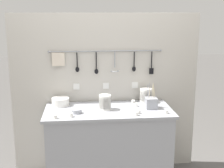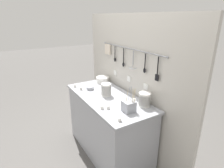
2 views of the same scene
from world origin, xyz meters
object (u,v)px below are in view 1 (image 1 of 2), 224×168
Objects in this scene: cup_edge_near at (55,117)px; cup_back_left at (71,115)px; bowl_stack_wide_centre at (105,102)px; cup_edge_far at (136,105)px; plate_stack at (60,102)px; steel_mixing_bowl at (77,111)px; cup_centre at (166,112)px; cutlery_caddy at (151,103)px; cup_by_caddy at (139,112)px; bowl_stack_nested_right at (146,96)px; cup_back_right at (137,114)px; cup_front_right at (133,102)px.

cup_back_left is at bearing 12.29° from cup_edge_near.
bowl_stack_wide_centre is 4.08× the size of cup_edge_far.
steel_mixing_bowl is (0.18, -0.29, -0.02)m from plate_stack.
steel_mixing_bowl reaches higher than cup_centre.
cup_by_caddy is at bearing -135.98° from cutlery_caddy.
bowl_stack_wide_centre is at bearing -155.33° from bowl_stack_nested_right.
cup_centre is (1.12, 0.04, 0.00)m from cup_edge_near.
plate_stack is 1.00m from cutlery_caddy.
steel_mixing_bowl is at bearing 65.66° from cup_back_left.
cup_edge_near is 0.81m from cup_back_right.
bowl_stack_nested_right reaches higher than cup_edge_near.
cutlery_caddy is at bearing 13.11° from cup_edge_near.
steel_mixing_bowl is 0.64m from cup_by_caddy.
steel_mixing_bowl is 2.62× the size of cup_centre.
plate_stack reaches higher than cup_edge_far.
cup_back_left is at bearing -166.75° from cutlery_caddy.
bowl_stack_wide_centre is 4.08× the size of cup_back_left.
steel_mixing_bowl is 2.62× the size of cup_front_right.
cup_back_right is at bearing -175.35° from cup_centre.
plate_stack reaches higher than cup_edge_near.
cup_centre is at bearing -17.81° from bowl_stack_wide_centre.
cup_back_left is (0.13, -0.41, -0.02)m from plate_stack.
bowl_stack_wide_centre is 0.56m from cup_edge_near.
cup_edge_near and cup_back_left have the same top height.
cup_by_caddy is at bearing -90.63° from cup_front_right.
cup_back_left is at bearing -158.53° from cup_edge_far.
cup_centre is (0.13, -0.42, -0.06)m from bowl_stack_nested_right.
bowl_stack_nested_right reaches higher than cup_edge_far.
cup_centre is 1.00× the size of cup_back_right.
cutlery_caddy is at bearing 47.84° from cup_back_right.
cup_edge_far and cup_back_right have the same top height.
cup_by_caddy is at bearing -111.56° from bowl_stack_nested_right.
cup_edge_near is at bearing -177.95° from cup_centre.
steel_mixing_bowl is at bearing -156.18° from cup_front_right.
cup_by_caddy is 1.00× the size of cup_centre.
cup_back_right is (0.60, -0.14, -0.00)m from steel_mixing_bowl.
bowl_stack_wide_centre is 4.08× the size of cup_centre.
cup_front_right is (-0.16, 0.20, -0.04)m from cutlery_caddy.
cup_edge_far is at bearing 11.49° from bowl_stack_wide_centre.
cup_edge_far and cup_centre have the same top height.
bowl_stack_wide_centre is 0.50m from cutlery_caddy.
cutlery_caddy reaches higher than steel_mixing_bowl.
cup_edge_far is (0.83, -0.13, -0.02)m from plate_stack.
cup_centre is (1.10, -0.40, -0.02)m from plate_stack.
bowl_stack_nested_right is 4.09× the size of cup_back_right.
cup_back_left is (-0.69, -0.40, 0.00)m from cup_front_right.
bowl_stack_nested_right is at bearing 48.03° from cup_edge_far.
steel_mixing_bowl is at bearing 36.19° from cup_edge_near.
plate_stack reaches higher than cup_back_right.
bowl_stack_wide_centre is 4.08× the size of cup_back_right.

